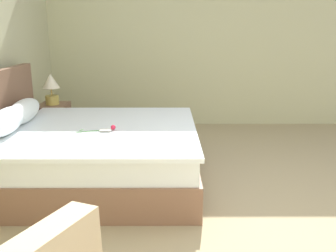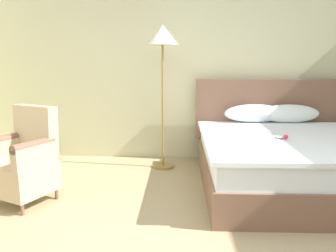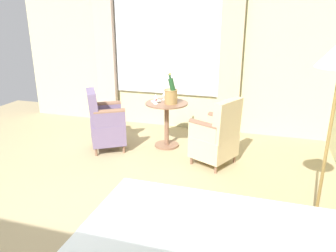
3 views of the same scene
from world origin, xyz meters
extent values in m
plane|color=tan|center=(0.00, 0.00, 0.00)|extent=(8.03, 8.03, 0.00)
cube|color=beige|center=(3.32, 0.00, 1.51)|extent=(0.12, 5.62, 3.02)
cube|color=brown|center=(0.86, 1.58, 0.16)|extent=(1.87, 1.97, 0.32)
cube|color=white|center=(0.86, 1.58, 0.44)|extent=(1.82, 1.92, 0.22)
cube|color=white|center=(0.86, 1.52, 0.57)|extent=(1.91, 1.86, 0.04)
ellipsoid|color=white|center=(0.64, 2.41, 0.71)|extent=(0.80, 0.26, 0.25)
ellipsoid|color=white|center=(1.09, 2.41, 0.71)|extent=(0.79, 0.25, 0.25)
cylinder|color=#2D6628|center=(0.68, 1.58, 0.60)|extent=(0.13, 0.34, 0.01)
sphere|color=#DB2342|center=(0.74, 1.41, 0.62)|extent=(0.05, 0.05, 0.05)
ellipsoid|color=#33702D|center=(0.68, 1.71, 0.60)|extent=(0.05, 0.05, 0.01)
cube|color=white|center=(0.70, 1.48, 0.60)|extent=(0.08, 0.11, 0.00)
cube|color=brown|center=(2.09, 2.41, 0.29)|extent=(0.49, 0.37, 0.57)
sphere|color=tan|center=(2.34, 2.41, 0.41)|extent=(0.02, 0.02, 0.02)
cylinder|color=gold|center=(2.09, 2.41, 0.63)|extent=(0.17, 0.17, 0.12)
cylinder|color=tan|center=(2.09, 2.41, 0.74)|extent=(0.02, 0.02, 0.10)
cone|color=#EFE5C6|center=(2.09, 2.41, 0.89)|extent=(0.23, 0.23, 0.19)
camera|label=1|loc=(-2.81, 0.89, 1.56)|focal=40.00mm
camera|label=2|loc=(-0.34, -1.88, 1.35)|focal=35.00mm
camera|label=3|loc=(2.29, 1.73, 1.96)|focal=35.00mm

